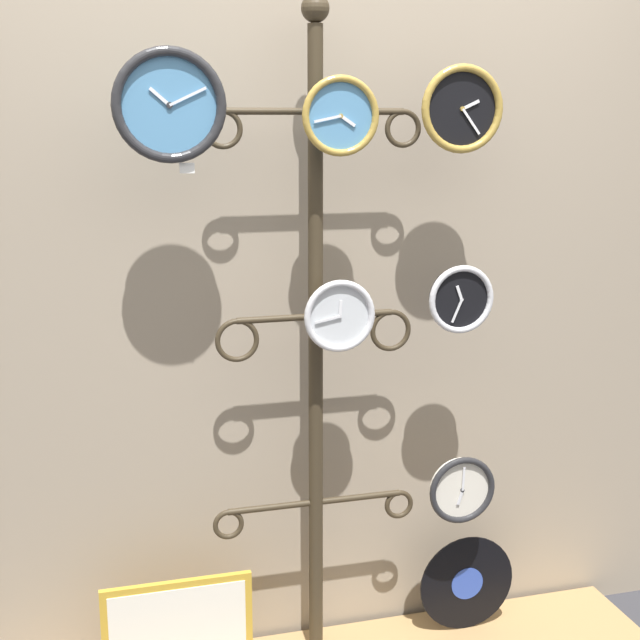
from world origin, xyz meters
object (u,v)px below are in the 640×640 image
(clock_middle_center, at_px, (339,316))
(clock_middle_right, at_px, (460,299))
(clock_top_right, at_px, (462,109))
(clock_bottom_right, at_px, (461,489))
(vinyl_record, at_px, (467,583))
(display_stand, at_px, (316,437))
(clock_top_left, at_px, (169,105))
(picture_frame, at_px, (178,630))
(clock_top_center, at_px, (340,116))

(clock_middle_center, xyz_separation_m, clock_middle_right, (0.38, 0.00, 0.03))
(clock_top_right, xyz_separation_m, clock_middle_center, (-0.37, -0.02, -0.59))
(clock_bottom_right, bearing_deg, vinyl_record, 51.41)
(display_stand, relative_size, clock_middle_center, 9.78)
(clock_top_left, height_order, picture_frame, clock_top_left)
(display_stand, height_order, clock_bottom_right, display_stand)
(clock_top_center, bearing_deg, clock_middle_center, -109.09)
(clock_top_left, xyz_separation_m, clock_top_right, (0.84, 0.03, -0.01))
(clock_bottom_right, bearing_deg, clock_middle_center, 177.75)
(clock_top_center, bearing_deg, clock_top_left, -177.43)
(clock_top_right, xyz_separation_m, clock_middle_right, (0.01, -0.01, -0.56))
(clock_top_left, relative_size, picture_frame, 0.65)
(clock_middle_right, xyz_separation_m, clock_bottom_right, (0.02, -0.02, -0.61))
(clock_middle_center, distance_m, clock_bottom_right, 0.71)
(clock_top_center, bearing_deg, clock_middle_right, -0.60)
(clock_top_right, bearing_deg, clock_top_left, -177.92)
(clock_middle_center, xyz_separation_m, picture_frame, (-0.49, 0.06, -0.97))
(vinyl_record, bearing_deg, picture_frame, -178.59)
(clock_top_left, height_order, clock_top_right, clock_top_left)
(clock_middle_center, bearing_deg, clock_top_left, -178.14)
(clock_top_left, bearing_deg, clock_middle_center, 1.86)
(display_stand, distance_m, clock_top_right, 1.07)
(vinyl_record, bearing_deg, clock_top_left, -174.14)
(vinyl_record, relative_size, picture_frame, 0.73)
(display_stand, distance_m, clock_middle_right, 0.61)
(clock_top_left, xyz_separation_m, clock_middle_right, (0.85, 0.02, -0.56))
(clock_top_right, distance_m, clock_bottom_right, 1.17)
(clock_middle_right, bearing_deg, vinyl_record, 39.72)
(clock_top_right, bearing_deg, picture_frame, 177.16)
(display_stand, distance_m, clock_bottom_right, 0.49)
(clock_top_right, height_order, clock_middle_center, clock_top_right)
(display_stand, height_order, picture_frame, display_stand)
(display_stand, xyz_separation_m, vinyl_record, (0.52, -0.01, -0.57))
(clock_top_left, xyz_separation_m, vinyl_record, (0.95, 0.10, -1.56))
(picture_frame, bearing_deg, display_stand, 4.24)
(display_stand, distance_m, clock_top_left, 1.08)
(display_stand, relative_size, vinyl_record, 6.27)
(clock_bottom_right, bearing_deg, clock_middle_right, 135.81)
(clock_top_center, relative_size, clock_middle_right, 1.06)
(clock_top_center, bearing_deg, clock_bottom_right, -3.12)
(display_stand, xyz_separation_m, clock_top_center, (0.05, -0.09, 0.97))
(clock_top_left, relative_size, clock_bottom_right, 1.36)
(clock_top_right, distance_m, clock_middle_right, 0.56)
(clock_middle_right, bearing_deg, clock_top_left, -178.84)
(vinyl_record, bearing_deg, clock_middle_center, -170.27)
(clock_top_left, relative_size, vinyl_record, 0.90)
(clock_middle_center, distance_m, vinyl_record, 1.08)
(clock_middle_center, bearing_deg, clock_top_right, 2.37)
(clock_middle_right, distance_m, picture_frame, 1.33)
(clock_middle_right, relative_size, picture_frame, 0.45)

